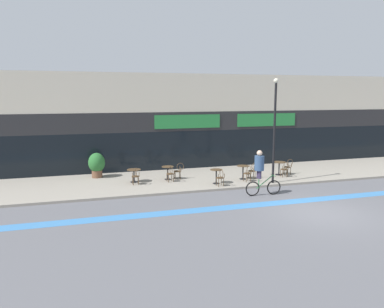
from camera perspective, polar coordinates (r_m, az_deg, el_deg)
The scene contains 20 objects.
ground_plane at distance 16.35m, azimuth 18.98°, elevation -8.47°, with size 120.00×120.00×0.00m, color #5B5B60.
sidewalk_slab at distance 22.40m, azimuth 8.13°, elevation -3.24°, with size 40.00×5.50×0.12m, color gray.
storefront_facade at distance 26.30m, azimuth 3.94°, elevation 5.18°, with size 40.00×4.06×6.09m.
bike_lane_stripe at distance 17.75m, azimuth 15.64°, elevation -6.93°, with size 36.00×0.70×0.01m, color #3D7AB7.
bistro_table_0 at distance 20.33m, azimuth -8.84°, elevation -2.87°, with size 0.74×0.74×0.70m.
bistro_table_1 at distance 20.75m, azimuth -3.72°, elevation -2.49°, with size 0.67×0.67×0.74m.
bistro_table_2 at distance 19.80m, azimuth 3.71°, elevation -3.00°, with size 0.65×0.65×0.77m.
bistro_table_3 at distance 20.99m, azimuth 7.78°, elevation -2.37°, with size 0.68×0.68×0.77m.
bistro_table_4 at distance 22.50m, azimuth 13.13°, elevation -1.72°, with size 0.77×0.77×0.77m.
cafe_chair_0_near at distance 19.72m, azimuth -8.58°, elevation -3.20°, with size 0.40×0.58×0.90m.
cafe_chair_1_near at distance 20.16m, azimuth -3.29°, elevation -2.85°, with size 0.44×0.59×0.90m.
cafe_chair_1_side at distance 20.90m, azimuth -2.04°, elevation -2.42°, with size 0.59×0.43×0.90m.
cafe_chair_2_near at distance 19.24m, azimuth 4.38°, elevation -3.44°, with size 0.43×0.59×0.90m.
cafe_chair_3_near at distance 20.45m, azimuth 8.53°, elevation -2.77°, with size 0.46×0.60×0.90m.
cafe_chair_3_side at distance 21.25m, azimuth 9.32°, elevation -2.34°, with size 0.60×0.45×0.90m.
cafe_chair_4_near at distance 21.98m, azimuth 13.93°, elevation -2.11°, with size 0.42×0.58×0.90m.
cafe_chair_4_side at distance 22.83m, azimuth 14.48°, elevation -1.73°, with size 0.59×0.42×0.90m.
planter_pot at distance 21.88m, azimuth -14.32°, elevation -1.51°, with size 0.93×0.93×1.41m.
lamp_post at distance 20.05m, azimuth 12.48°, elevation 4.51°, with size 0.26×0.26×5.50m.
cyclist_0 at distance 18.05m, azimuth 10.37°, elevation -2.33°, with size 1.80×0.52×2.19m.
Camera 1 is at (-9.30, -12.58, 4.77)m, focal length 35.00 mm.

